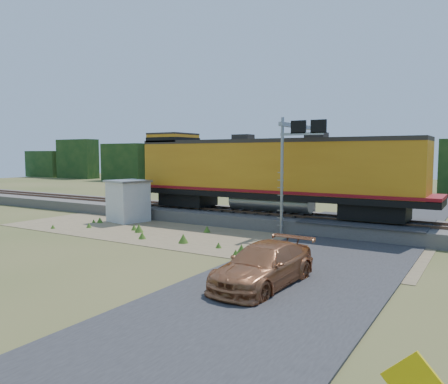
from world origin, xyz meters
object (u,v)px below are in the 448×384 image
Objects in this scene: locomotive at (266,171)px; shed at (128,201)px; signal_gantry at (302,147)px; car at (264,265)px.

shed is at bearing -157.20° from locomotive.
signal_gantry reaches higher than shed.
locomotive is 3.02× the size of signal_gantry.
shed reaches higher than car.
shed is at bearing 153.20° from car.
shed is 12.66m from signal_gantry.
shed is at bearing -165.12° from signal_gantry.
locomotive is at bearing 166.44° from signal_gantry.
locomotive is 9.96m from shed.
locomotive is 3.23m from signal_gantry.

